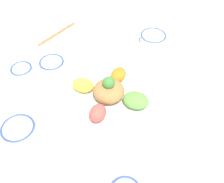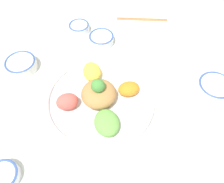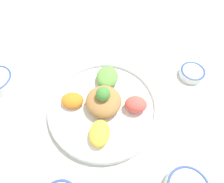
% 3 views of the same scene
% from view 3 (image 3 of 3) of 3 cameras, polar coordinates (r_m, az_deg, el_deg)
% --- Properties ---
extents(ground_plane, '(2.40, 2.40, 0.00)m').
position_cam_3_polar(ground_plane, '(0.65, -3.46, -2.61)').
color(ground_plane, silver).
extents(salad_platter, '(0.37, 0.37, 0.12)m').
position_cam_3_polar(salad_platter, '(0.62, -2.41, -4.03)').
color(salad_platter, white).
rests_on(salad_platter, ground_plane).
extents(rice_bowl_blue, '(0.09, 0.09, 0.03)m').
position_cam_3_polar(rice_bowl_blue, '(0.76, 23.21, 5.33)').
color(rice_bowl_blue, white).
rests_on(rice_bowl_blue, ground_plane).
extents(serving_spoon_main, '(0.10, 0.11, 0.01)m').
position_cam_3_polar(serving_spoon_main, '(0.91, -2.21, 19.71)').
color(serving_spoon_main, beige).
rests_on(serving_spoon_main, ground_plane).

